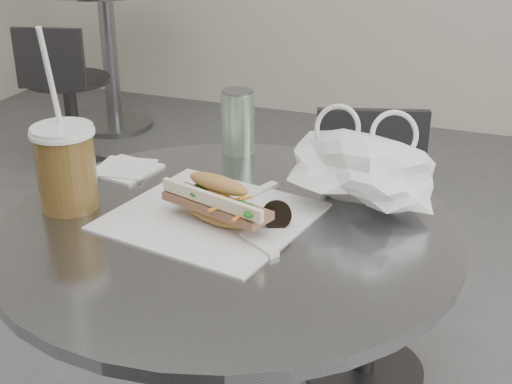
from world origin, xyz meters
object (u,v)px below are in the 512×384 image
(cafe_table, at_px, (230,362))
(banh_mi, at_px, (217,201))
(bg_table, at_px, (109,41))
(sunglasses, at_px, (258,217))
(chair_far, at_px, (369,266))
(drink_can, at_px, (238,122))
(iced_coffee, at_px, (66,166))
(bg_chair, at_px, (68,109))

(cafe_table, height_order, banh_mi, banh_mi)
(cafe_table, bearing_deg, banh_mi, -174.02)
(bg_table, distance_m, sunglasses, 2.76)
(bg_table, bearing_deg, chair_far, -41.68)
(cafe_table, xyz_separation_m, drink_can, (-0.11, 0.31, 0.34))
(iced_coffee, distance_m, drink_can, 0.38)
(iced_coffee, xyz_separation_m, sunglasses, (0.33, 0.04, -0.06))
(banh_mi, bearing_deg, drink_can, 123.60)
(banh_mi, bearing_deg, sunglasses, 26.01)
(iced_coffee, bearing_deg, banh_mi, 6.56)
(bg_table, height_order, chair_far, bg_table)
(cafe_table, relative_size, banh_mi, 3.03)
(cafe_table, bearing_deg, bg_table, 126.03)
(bg_chair, bearing_deg, iced_coffee, -68.80)
(drink_can, bearing_deg, bg_table, 128.33)
(cafe_table, height_order, bg_chair, cafe_table)
(bg_chair, bearing_deg, chair_far, -44.36)
(cafe_table, height_order, bg_table, same)
(sunglasses, distance_m, drink_can, 0.35)
(cafe_table, relative_size, bg_chair, 1.10)
(sunglasses, relative_size, drink_can, 0.83)
(chair_far, xyz_separation_m, iced_coffee, (-0.39, -0.71, 0.50))
(sunglasses, xyz_separation_m, drink_can, (-0.16, 0.30, 0.05))
(sunglasses, bearing_deg, chair_far, 63.55)
(cafe_table, xyz_separation_m, sunglasses, (0.05, 0.01, 0.29))
(banh_mi, height_order, iced_coffee, iced_coffee)
(iced_coffee, xyz_separation_m, drink_can, (0.17, 0.34, -0.01))
(bg_chair, distance_m, drink_can, 1.87)
(cafe_table, xyz_separation_m, banh_mi, (-0.02, -0.00, 0.31))
(bg_table, distance_m, chair_far, 2.29)
(bg_chair, bearing_deg, banh_mi, -62.49)
(cafe_table, distance_m, drink_can, 0.47)
(chair_far, distance_m, iced_coffee, 0.95)
(bg_table, distance_m, drink_can, 2.43)
(bg_table, relative_size, banh_mi, 2.95)
(bg_table, height_order, bg_chair, bg_table)
(banh_mi, relative_size, sunglasses, 2.33)
(bg_chair, relative_size, sunglasses, 6.44)
(bg_chair, relative_size, drink_can, 5.35)
(chair_far, bearing_deg, iced_coffee, 43.80)
(cafe_table, bearing_deg, iced_coffee, -173.48)
(iced_coffee, bearing_deg, chair_far, 61.31)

